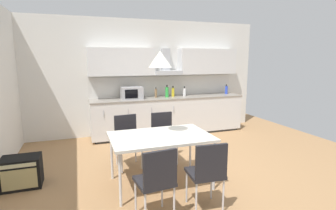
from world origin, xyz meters
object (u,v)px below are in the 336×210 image
object	(u,v)px
dining_table	(161,138)
chair_near_right	(208,170)
guitar_amp	(22,172)
chair_near_left	(157,177)
bottle_yellow	(173,92)
pendant_lamp	(160,59)
chair_far_right	(163,132)
bottle_blue	(226,90)
bottle_white	(184,92)
bottle_brown	(156,93)
chair_far_left	(127,135)
bottle_green	(167,92)
microwave	(132,93)

from	to	relation	value
dining_table	chair_near_right	xyz separation A→B (m)	(0.31, -0.84, -0.16)
guitar_amp	chair_near_left	bearing A→B (deg)	-41.86
bottle_yellow	pendant_lamp	bearing A→B (deg)	-113.91
chair_far_right	bottle_blue	bearing A→B (deg)	36.24
chair_far_right	chair_near_right	size ratio (longest dim) A/B	1.00
bottle_yellow	bottle_blue	bearing A→B (deg)	0.01
bottle_white	chair_far_right	world-z (taller)	bottle_white
dining_table	guitar_amp	xyz separation A→B (m)	(-1.90, 0.58, -0.47)
bottle_white	chair_far_right	distance (m)	2.07
bottle_blue	chair_near_left	world-z (taller)	bottle_blue
bottle_brown	chair_far_left	bearing A→B (deg)	-121.10
bottle_brown	chair_far_left	world-z (taller)	bottle_brown
bottle_white	bottle_green	bearing A→B (deg)	-172.41
bottle_brown	guitar_amp	distance (m)	3.32
dining_table	chair_near_right	size ratio (longest dim) A/B	1.63
chair_far_left	bottle_white	bearing A→B (deg)	43.91
bottle_green	chair_near_left	size ratio (longest dim) A/B	0.34
bottle_brown	bottle_green	world-z (taller)	bottle_green
pendant_lamp	bottle_blue	bearing A→B (deg)	44.03
microwave	bottle_blue	distance (m)	2.53
bottle_white	pendant_lamp	size ratio (longest dim) A/B	0.74
bottle_green	pendant_lamp	world-z (taller)	pendant_lamp
dining_table	pendant_lamp	size ratio (longest dim) A/B	4.43
dining_table	chair_far_left	distance (m)	0.92
bottle_green	dining_table	bearing A→B (deg)	-110.94
chair_far_left	chair_far_right	xyz separation A→B (m)	(0.64, 0.00, 0.00)
dining_table	chair_far_right	xyz separation A→B (m)	(0.32, 0.84, -0.16)
bottle_blue	chair_near_left	distance (m)	4.49
chair_far_left	dining_table	bearing A→B (deg)	-68.86
chair_far_right	pendant_lamp	size ratio (longest dim) A/B	2.72
bottle_blue	chair_far_left	xyz separation A→B (m)	(-2.94, -1.68, -0.48)
bottle_green	bottle_yellow	world-z (taller)	bottle_green
bottle_blue	pendant_lamp	distance (m)	3.72
bottle_blue	dining_table	world-z (taller)	bottle_blue
bottle_brown	pendant_lamp	world-z (taller)	pendant_lamp
chair_far_left	chair_near_right	world-z (taller)	same
microwave	chair_far_right	bearing A→B (deg)	-81.98
bottle_blue	pendant_lamp	xyz separation A→B (m)	(-2.61, -2.53, 0.80)
bottle_blue	chair_near_left	bearing A→B (deg)	-130.95
bottle_brown	pendant_lamp	bearing A→B (deg)	-105.16
bottle_green	chair_near_left	world-z (taller)	bottle_green
bottle_white	chair_far_right	size ratio (longest dim) A/B	0.27
bottle_white	bottle_yellow	world-z (taller)	bottle_yellow
chair_far_right	chair_near_left	bearing A→B (deg)	-110.43
chair_near_right	guitar_amp	distance (m)	2.65
bottle_blue	guitar_amp	xyz separation A→B (m)	(-4.51, -1.95, -0.79)
chair_near_left	bottle_white	bearing A→B (deg)	62.78
bottle_blue	chair_far_right	xyz separation A→B (m)	(-2.30, -1.68, -0.48)
bottle_yellow	dining_table	bearing A→B (deg)	-113.91
bottle_brown	bottle_blue	distance (m)	1.93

